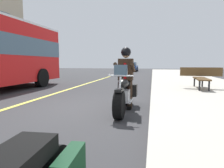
{
  "coord_description": "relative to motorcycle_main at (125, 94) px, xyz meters",
  "views": [
    {
      "loc": [
        5.0,
        2.05,
        1.3
      ],
      "look_at": [
        0.17,
        1.01,
        0.75
      ],
      "focal_mm": 30.25,
      "sensor_mm": 36.0,
      "label": 1
    }
  ],
  "objects": [
    {
      "name": "ground_plane",
      "position": [
        0.07,
        -1.31,
        -0.45
      ],
      "size": [
        80.0,
        80.0,
        0.0
      ],
      "primitive_type": "plane",
      "color": "#333335"
    },
    {
      "name": "lane_center_stripe",
      "position": [
        0.07,
        -3.31,
        -0.45
      ],
      "size": [
        60.0,
        0.16,
        0.01
      ],
      "primitive_type": "cube",
      "color": "#E5DB4C",
      "rests_on": "ground_plane"
    },
    {
      "name": "motorcycle_main",
      "position": [
        0.0,
        0.0,
        0.0
      ],
      "size": [
        2.21,
        0.6,
        1.26
      ],
      "color": "black",
      "rests_on": "ground_plane"
    },
    {
      "name": "rider_main",
      "position": [
        -0.19,
        -0.0,
        0.58
      ],
      "size": [
        0.62,
        0.54,
        1.74
      ],
      "color": "black",
      "rests_on": "ground_plane"
    },
    {
      "name": "car_dark",
      "position": [
        -24.59,
        -2.57,
        0.24
      ],
      "size": [
        4.6,
        1.92,
        1.4
      ],
      "color": "navy",
      "rests_on": "ground_plane"
    },
    {
      "name": "bench_sidewalk",
      "position": [
        -4.15,
        2.9,
        0.26
      ],
      "size": [
        1.83,
        1.8,
        0.95
      ],
      "color": "brown",
      "rests_on": "sidewalk_curb"
    }
  ]
}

